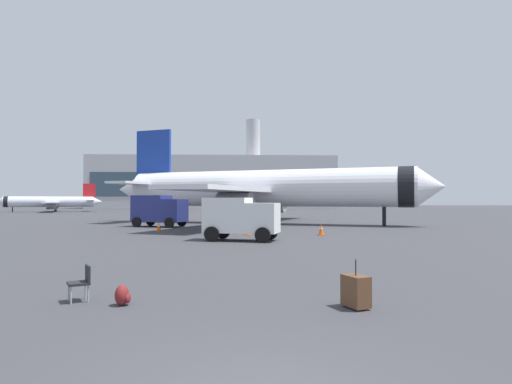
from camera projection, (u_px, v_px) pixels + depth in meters
name	position (u px, v px, depth m)	size (l,w,h in m)	color
airplane_at_gate	(262.00, 189.00, 45.42)	(34.18, 31.36, 10.50)	white
airplane_taxiing	(50.00, 202.00, 91.77)	(20.12, 18.38, 6.05)	silver
service_truck	(159.00, 209.00, 40.03)	(5.27, 3.90, 2.90)	navy
cargo_van	(241.00, 217.00, 26.28)	(4.79, 3.35, 2.60)	white
safety_cone_near	(215.00, 219.00, 46.72)	(0.44, 0.44, 0.76)	#F2590C
safety_cone_mid	(248.00, 231.00, 30.50)	(0.44, 0.44, 0.64)	#F2590C
safety_cone_far	(321.00, 230.00, 30.32)	(0.44, 0.44, 0.81)	#F2590C
safety_cone_outer	(159.00, 226.00, 34.73)	(0.44, 0.44, 0.71)	#F2590C
rolling_suitcase	(356.00, 291.00, 9.85)	(0.60, 0.74, 1.10)	brown
traveller_backpack	(123.00, 295.00, 10.10)	(0.36, 0.40, 0.48)	maroon
gate_chair	(82.00, 281.00, 10.53)	(0.65, 0.65, 0.86)	black
terminal_building	(214.00, 182.00, 136.05)	(74.17, 18.32, 27.75)	#B2B2B7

